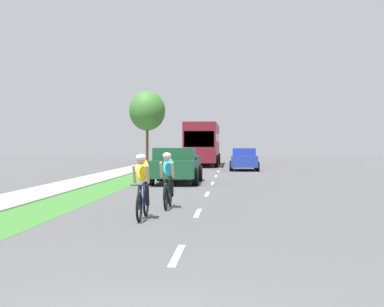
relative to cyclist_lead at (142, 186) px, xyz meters
name	(u,v)px	position (x,y,z in m)	size (l,w,h in m)	color
ground_plane	(211,185)	(1.25, 11.34, -0.81)	(120.00, 120.00, 0.00)	#4C4C4F
grass_verge	(115,185)	(-3.08, 11.34, -0.81)	(1.82, 70.00, 0.01)	#38722D
sidewalk_concrete	(73,184)	(-4.96, 11.34, -0.81)	(1.96, 70.00, 0.10)	#B2ADA3
lane_markings_center	(214,179)	(1.25, 15.34, -0.81)	(0.12, 52.20, 0.01)	white
cyclist_lead	(142,186)	(0.00, 0.00, 0.00)	(0.42, 1.72, 1.58)	black
cyclist_trailing	(168,180)	(0.34, 2.36, 0.00)	(0.42, 1.72, 1.58)	black
pickup_dark_green	(176,165)	(-0.42, 12.41, 0.02)	(2.22, 5.10, 1.64)	#194C2D
sedan_blue	(244,159)	(2.98, 25.36, -0.04)	(1.98, 4.30, 1.52)	#23389E
bus_maroon	(203,142)	(-0.29, 33.99, 1.17)	(2.78, 11.60, 3.48)	maroon
street_tree_far	(147,111)	(-5.62, 37.84, 4.03)	(3.31, 3.31, 6.68)	brown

